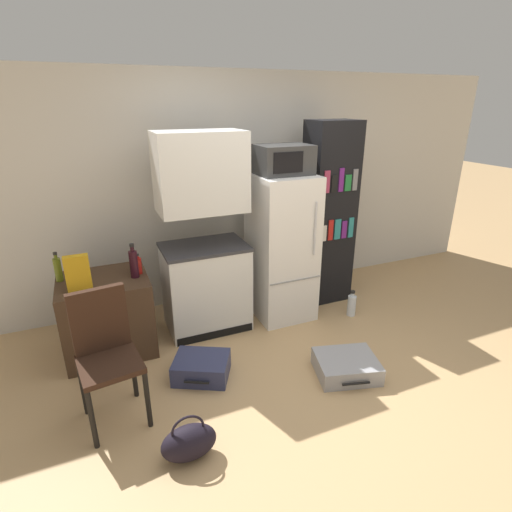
{
  "coord_description": "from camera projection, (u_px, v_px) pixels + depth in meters",
  "views": [
    {
      "loc": [
        -1.54,
        -2.16,
        2.16
      ],
      "look_at": [
        -0.26,
        0.85,
        0.88
      ],
      "focal_mm": 28.0,
      "sensor_mm": 36.0,
      "label": 1
    }
  ],
  "objects": [
    {
      "name": "bottle_wine_dark",
      "position": [
        134.0,
        263.0,
        3.47
      ],
      "size": [
        0.07,
        0.07,
        0.31
      ],
      "color": "black",
      "rests_on": "side_table"
    },
    {
      "name": "handbag",
      "position": [
        189.0,
        442.0,
        2.55
      ],
      "size": [
        0.36,
        0.2,
        0.33
      ],
      "color": "black",
      "rests_on": "ground_plane"
    },
    {
      "name": "suitcase_large_flat",
      "position": [
        346.0,
        366.0,
        3.35
      ],
      "size": [
        0.59,
        0.53,
        0.15
      ],
      "rotation": [
        0.0,
        0.0,
        -0.27
      ],
      "color": "#99999E",
      "rests_on": "ground_plane"
    },
    {
      "name": "wall_back",
      "position": [
        253.0,
        188.0,
        4.54
      ],
      "size": [
        6.4,
        0.1,
        2.46
      ],
      "color": "beige",
      "rests_on": "ground_plane"
    },
    {
      "name": "bottle_ketchup_red",
      "position": [
        138.0,
        265.0,
        3.56
      ],
      "size": [
        0.06,
        0.06,
        0.19
      ],
      "color": "#AD1914",
      "rests_on": "side_table"
    },
    {
      "name": "suitcase_small_flat",
      "position": [
        202.0,
        367.0,
        3.32
      ],
      "size": [
        0.55,
        0.51,
        0.18
      ],
      "rotation": [
        0.0,
        0.0,
        -0.48
      ],
      "color": "navy",
      "rests_on": "ground_plane"
    },
    {
      "name": "bottle_olive_oil",
      "position": [
        58.0,
        269.0,
        3.4
      ],
      "size": [
        0.06,
        0.06,
        0.26
      ],
      "color": "#566619",
      "rests_on": "side_table"
    },
    {
      "name": "bookshelf",
      "position": [
        328.0,
        215.0,
        4.36
      ],
      "size": [
        0.51,
        0.38,
        1.98
      ],
      "color": "black",
      "rests_on": "ground_plane"
    },
    {
      "name": "ground_plane",
      "position": [
        327.0,
        389.0,
        3.2
      ],
      "size": [
        24.0,
        24.0,
        0.0
      ],
      "primitive_type": "plane",
      "color": "tan"
    },
    {
      "name": "side_table",
      "position": [
        108.0,
        315.0,
        3.6
      ],
      "size": [
        0.75,
        0.65,
        0.71
      ],
      "color": "#422D1E",
      "rests_on": "ground_plane"
    },
    {
      "name": "microwave",
      "position": [
        284.0,
        160.0,
        3.78
      ],
      "size": [
        0.51,
        0.38,
        0.28
      ],
      "color": "#333333",
      "rests_on": "refrigerator"
    },
    {
      "name": "cereal_box",
      "position": [
        78.0,
        273.0,
        3.22
      ],
      "size": [
        0.19,
        0.07,
        0.3
      ],
      "color": "gold",
      "rests_on": "side_table"
    },
    {
      "name": "kitchen_hutch",
      "position": [
        204.0,
        243.0,
        3.8
      ],
      "size": [
        0.81,
        0.56,
        1.92
      ],
      "color": "silver",
      "rests_on": "ground_plane"
    },
    {
      "name": "refrigerator",
      "position": [
        281.0,
        247.0,
        4.11
      ],
      "size": [
        0.58,
        0.66,
        1.5
      ],
      "color": "white",
      "rests_on": "ground_plane"
    },
    {
      "name": "chair",
      "position": [
        105.0,
        346.0,
        2.76
      ],
      "size": [
        0.45,
        0.45,
        0.97
      ],
      "rotation": [
        0.0,
        0.0,
        0.13
      ],
      "color": "black",
      "rests_on": "ground_plane"
    },
    {
      "name": "water_bottle_front",
      "position": [
        352.0,
        305.0,
        4.26
      ],
      "size": [
        0.09,
        0.09,
        0.29
      ],
      "color": "silver",
      "rests_on": "ground_plane"
    }
  ]
}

